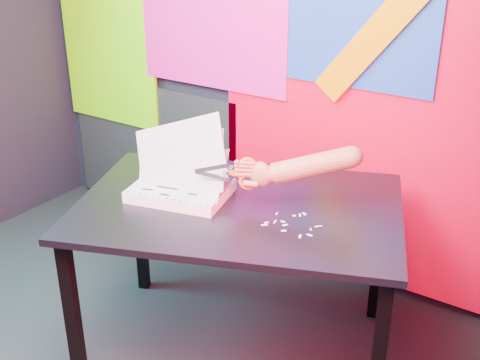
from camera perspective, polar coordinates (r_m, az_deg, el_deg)
The scene contains 7 objects.
room at distance 2.14m, azimuth -20.74°, elevation 8.85°, with size 3.01×3.01×2.71m.
backdrop at distance 3.25m, azimuth 2.01°, elevation 8.14°, with size 2.88×0.05×2.08m.
work_table at distance 2.52m, azimuth -0.13°, elevation -3.85°, with size 1.56×1.31×0.75m.
printout_stack at distance 2.56m, azimuth -5.63°, elevation -0.80°, with size 0.49×0.38×0.37m.
scissors at distance 2.41m, azimuth 0.30°, elevation 0.63°, with size 0.23×0.12×0.14m.
hand_forearm at distance 2.38m, azimuth 6.06°, elevation 1.27°, with size 0.45×0.26×0.19m.
paper_clippings at distance 2.34m, azimuth 4.90°, elevation -4.17°, with size 0.21×0.19×0.00m.
Camera 1 is at (1.69, -1.20, 1.87)m, focal length 45.00 mm.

